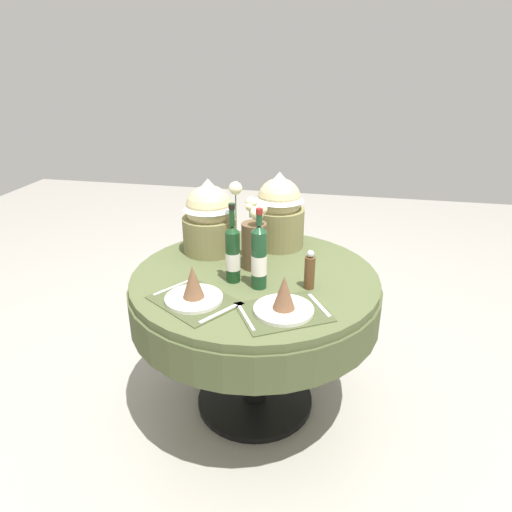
# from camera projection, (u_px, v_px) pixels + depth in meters

# --- Properties ---
(ground) EXTENTS (8.00, 8.00, 0.00)m
(ground) POSITION_uv_depth(u_px,v_px,m) (255.00, 401.00, 2.43)
(ground) COLOR #9E998E
(dining_table) EXTENTS (1.17, 1.17, 0.75)m
(dining_table) POSITION_uv_depth(u_px,v_px,m) (255.00, 300.00, 2.18)
(dining_table) COLOR #4C5633
(dining_table) RESTS_ON ground
(place_setting_left) EXTENTS (0.43, 0.40, 0.16)m
(place_setting_left) POSITION_uv_depth(u_px,v_px,m) (194.00, 291.00, 1.88)
(place_setting_left) COLOR #41492B
(place_setting_left) RESTS_ON dining_table
(place_setting_right) EXTENTS (0.42, 0.39, 0.16)m
(place_setting_right) POSITION_uv_depth(u_px,v_px,m) (284.00, 302.00, 1.80)
(place_setting_right) COLOR #41492B
(place_setting_right) RESTS_ON dining_table
(flower_vase) EXTENTS (0.19, 0.18, 0.40)m
(flower_vase) POSITION_uv_depth(u_px,v_px,m) (253.00, 236.00, 2.15)
(flower_vase) COLOR brown
(flower_vase) RESTS_ON dining_table
(wine_bottle_left) EXTENTS (0.07, 0.07, 0.36)m
(wine_bottle_left) POSITION_uv_depth(u_px,v_px,m) (233.00, 253.00, 2.01)
(wine_bottle_left) COLOR #143819
(wine_bottle_left) RESTS_ON dining_table
(wine_bottle_right) EXTENTS (0.07, 0.07, 0.36)m
(wine_bottle_right) POSITION_uv_depth(u_px,v_px,m) (259.00, 257.00, 1.95)
(wine_bottle_right) COLOR #194223
(wine_bottle_right) RESTS_ON dining_table
(pepper_mill) EXTENTS (0.05, 0.05, 0.18)m
(pepper_mill) POSITION_uv_depth(u_px,v_px,m) (310.00, 271.00, 1.97)
(pepper_mill) COLOR brown
(pepper_mill) RESTS_ON dining_table
(gift_tub_back_left) EXTENTS (0.28, 0.28, 0.38)m
(gift_tub_back_left) POSITION_uv_depth(u_px,v_px,m) (209.00, 214.00, 2.30)
(gift_tub_back_left) COLOR olive
(gift_tub_back_left) RESTS_ON dining_table
(gift_tub_back_centre) EXTENTS (0.27, 0.27, 0.40)m
(gift_tub_back_centre) POSITION_uv_depth(u_px,v_px,m) (279.00, 208.00, 2.37)
(gift_tub_back_centre) COLOR olive
(gift_tub_back_centre) RESTS_ON dining_table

